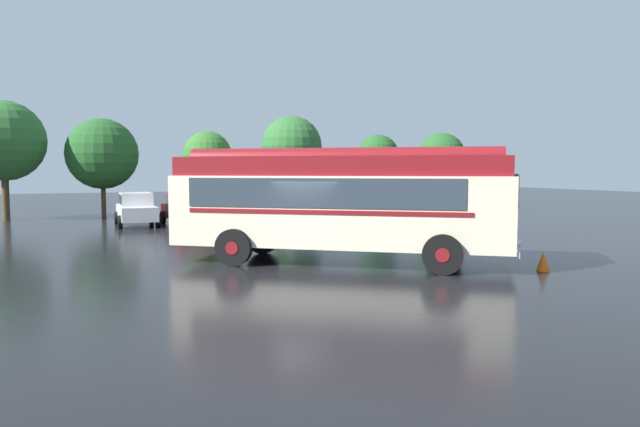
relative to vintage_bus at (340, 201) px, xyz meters
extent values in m
plane|color=black|center=(-0.94, 0.08, -1.89)|extent=(120.00, 120.00, 0.00)
cube|color=beige|center=(-0.01, 0.01, -0.29)|extent=(9.53, 7.95, 2.10)
cube|color=maroon|center=(-0.01, 0.01, 1.04)|extent=(9.25, 7.67, 0.56)
cylinder|color=maroon|center=(-0.01, 0.01, 1.30)|extent=(8.00, 6.12, 0.60)
cube|color=#2D3842|center=(0.50, 1.20, 0.28)|extent=(6.46, 4.78, 0.84)
cube|color=#2D3842|center=(-1.00, -0.83, 0.28)|extent=(6.46, 4.78, 0.84)
cube|color=maroon|center=(0.58, 1.14, -0.26)|extent=(6.62, 4.89, 0.12)
cube|color=maroon|center=(-0.92, -0.89, -0.26)|extent=(6.62, 4.89, 0.12)
cube|color=#2D3842|center=(4.03, -2.97, 0.38)|extent=(1.33, 1.79, 0.88)
cube|color=black|center=(4.03, -2.97, -0.99)|extent=(0.58, 0.76, 0.56)
cube|color=silver|center=(4.05, -2.98, -1.32)|extent=(1.49, 1.97, 0.16)
sphere|color=white|center=(4.57, -2.25, -1.02)|extent=(0.22, 0.22, 0.22)
sphere|color=white|center=(3.51, -3.70, -1.02)|extent=(0.22, 0.22, 0.22)
cylinder|color=black|center=(3.26, -0.79, -1.34)|extent=(1.05, 0.88, 1.10)
cylinder|color=maroon|center=(3.26, -0.79, -1.34)|extent=(0.50, 0.49, 0.39)
cylinder|color=black|center=(1.71, -2.88, -1.34)|extent=(1.05, 0.88, 1.10)
cylinder|color=maroon|center=(1.71, -2.88, -1.34)|extent=(0.50, 0.49, 0.39)
cylinder|color=black|center=(-1.57, 2.77, -1.34)|extent=(1.05, 0.88, 1.10)
cylinder|color=maroon|center=(-1.57, 2.77, -1.34)|extent=(0.50, 0.49, 0.39)
cylinder|color=black|center=(-3.11, 0.68, -1.34)|extent=(1.05, 0.88, 1.10)
cylinder|color=maroon|center=(-3.11, 0.68, -1.34)|extent=(0.50, 0.49, 0.39)
cube|color=silver|center=(-4.58, 14.60, -1.22)|extent=(1.71, 4.20, 0.70)
cube|color=silver|center=(-4.58, 14.75, -0.55)|extent=(1.50, 2.19, 0.64)
cube|color=#2D3842|center=(-3.82, 14.76, -0.55)|extent=(0.03, 1.93, 0.50)
cube|color=#2D3842|center=(-5.33, 14.75, -0.55)|extent=(0.03, 1.93, 0.50)
cylinder|color=black|center=(-3.69, 13.30, -1.57)|extent=(0.20, 0.64, 0.64)
cylinder|color=black|center=(-5.45, 13.30, -1.57)|extent=(0.20, 0.64, 0.64)
cylinder|color=black|center=(-3.70, 15.91, -1.57)|extent=(0.20, 0.64, 0.64)
cylinder|color=black|center=(-5.46, 15.90, -1.57)|extent=(0.20, 0.64, 0.64)
cube|color=maroon|center=(-2.18, 14.15, -1.22)|extent=(2.04, 4.33, 0.70)
cube|color=maroon|center=(-2.19, 14.30, -0.55)|extent=(1.67, 2.30, 0.64)
cube|color=#2D3842|center=(-1.44, 14.36, -0.55)|extent=(0.18, 1.93, 0.50)
cube|color=#2D3842|center=(-2.95, 14.24, -0.55)|extent=(0.18, 1.93, 0.50)
cylinder|color=black|center=(-1.19, 12.92, -1.57)|extent=(0.25, 0.65, 0.64)
cylinder|color=black|center=(-2.95, 12.78, -1.57)|extent=(0.25, 0.65, 0.64)
cylinder|color=black|center=(-1.41, 15.52, -1.57)|extent=(0.25, 0.65, 0.64)
cylinder|color=black|center=(-3.16, 15.37, -1.57)|extent=(0.25, 0.65, 0.64)
cube|color=silver|center=(1.03, 13.83, -1.22)|extent=(2.12, 4.35, 0.70)
cube|color=silver|center=(1.04, 13.98, -0.55)|extent=(1.71, 2.33, 0.64)
cube|color=#2D3842|center=(1.80, 13.90, -0.55)|extent=(0.22, 1.92, 0.50)
cube|color=#2D3842|center=(0.29, 14.05, -0.55)|extent=(0.22, 1.92, 0.50)
cylinder|color=black|center=(1.77, 12.44, -1.57)|extent=(0.26, 0.66, 0.64)
cylinder|color=black|center=(0.02, 12.62, -1.57)|extent=(0.26, 0.66, 0.64)
cylinder|color=black|center=(2.04, 15.03, -1.57)|extent=(0.26, 0.66, 0.64)
cylinder|color=black|center=(0.29, 15.21, -1.57)|extent=(0.26, 0.66, 0.64)
cube|color=silver|center=(3.80, 14.36, -1.22)|extent=(2.06, 4.33, 0.70)
cube|color=silver|center=(3.78, 14.51, -0.55)|extent=(1.68, 2.31, 0.64)
cube|color=#2D3842|center=(4.54, 14.58, -0.55)|extent=(0.19, 1.93, 0.50)
cube|color=#2D3842|center=(3.03, 14.45, -0.55)|extent=(0.19, 1.93, 0.50)
cylinder|color=black|center=(4.79, 13.14, -1.57)|extent=(0.26, 0.66, 0.64)
cylinder|color=black|center=(3.04, 12.99, -1.57)|extent=(0.26, 0.66, 0.64)
cylinder|color=black|center=(4.56, 15.74, -1.57)|extent=(0.26, 0.66, 0.64)
cylinder|color=black|center=(2.81, 15.58, -1.57)|extent=(0.26, 0.66, 0.64)
cylinder|color=#4C3823|center=(-11.01, 20.57, -0.51)|extent=(0.38, 0.38, 2.77)
sphere|color=#2D662D|center=(-11.01, 20.57, 2.55)|extent=(4.47, 4.47, 4.47)
cylinder|color=#4C3823|center=(-5.89, 20.59, -0.79)|extent=(0.27, 0.27, 2.21)
sphere|color=#235623|center=(-5.89, 20.59, 1.87)|extent=(4.16, 4.16, 4.16)
sphere|color=#235623|center=(-5.71, 20.96, 1.90)|extent=(2.31, 2.31, 2.31)
cylinder|color=#4C3823|center=(0.55, 21.61, -0.60)|extent=(0.32, 0.32, 2.59)
sphere|color=#336B28|center=(0.55, 21.61, 1.87)|extent=(3.15, 3.15, 3.15)
sphere|color=#336B28|center=(1.00, 21.68, 2.08)|extent=(2.09, 2.09, 2.09)
cylinder|color=#4C3823|center=(6.25, 21.20, -0.46)|extent=(0.28, 0.28, 2.86)
sphere|color=#2D662D|center=(6.25, 21.20, 2.52)|extent=(4.14, 4.14, 4.14)
sphere|color=#2D662D|center=(6.53, 21.47, 2.57)|extent=(2.34, 2.34, 2.34)
cylinder|color=#4C3823|center=(13.01, 21.28, -0.52)|extent=(0.31, 0.31, 2.75)
sphere|color=#235623|center=(13.01, 21.28, 1.99)|extent=(3.02, 3.02, 3.02)
sphere|color=#235623|center=(13.36, 21.34, 1.98)|extent=(2.01, 2.01, 2.01)
cylinder|color=#4C3823|center=(17.59, 19.88, -0.64)|extent=(0.24, 0.24, 2.51)
sphere|color=#235623|center=(17.59, 19.88, 1.92)|extent=(3.46, 3.46, 3.46)
sphere|color=#235623|center=(18.07, 19.89, 1.96)|extent=(2.39, 2.39, 2.39)
cone|color=orange|center=(4.66, -3.49, -1.62)|extent=(0.36, 0.36, 0.55)
camera|label=1|loc=(-7.26, -15.57, 0.93)|focal=32.00mm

